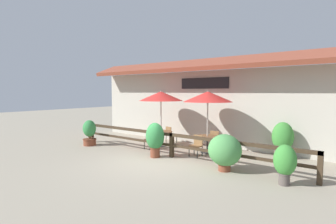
% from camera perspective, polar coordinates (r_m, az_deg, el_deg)
% --- Properties ---
extents(ground_plane, '(60.00, 60.00, 0.00)m').
position_cam_1_polar(ground_plane, '(9.76, -2.93, -10.97)').
color(ground_plane, '#9E937F').
extents(building_facade, '(14.28, 1.49, 4.23)m').
position_cam_1_polar(building_facade, '(12.82, 9.01, 2.48)').
color(building_facade, '#BCB7A8').
rests_on(building_facade, ground).
extents(patio_railing, '(10.40, 0.14, 0.95)m').
position_cam_1_polar(patio_railing, '(10.40, 0.82, -6.07)').
color(patio_railing, '#3D2D1E').
rests_on(patio_railing, ground).
extents(patio_umbrella_near, '(2.09, 2.09, 2.64)m').
position_cam_1_polar(patio_umbrella_near, '(12.44, -1.55, 3.47)').
color(patio_umbrella_near, '#B7B2A8').
rests_on(patio_umbrella_near, ground).
extents(dining_table_near, '(1.08, 1.08, 0.70)m').
position_cam_1_polar(dining_table_near, '(12.60, -1.53, -4.82)').
color(dining_table_near, brown).
rests_on(dining_table_near, ground).
extents(chair_near_streetside, '(0.46, 0.46, 0.84)m').
position_cam_1_polar(chair_near_streetside, '(11.99, -3.67, -5.78)').
color(chair_near_streetside, olive).
rests_on(chair_near_streetside, ground).
extents(chair_near_wallside, '(0.50, 0.50, 0.84)m').
position_cam_1_polar(chair_near_wallside, '(13.25, 0.53, -4.79)').
color(chair_near_wallside, olive).
rests_on(chair_near_wallside, ground).
extents(patio_umbrella_middle, '(2.09, 2.09, 2.64)m').
position_cam_1_polar(patio_umbrella_middle, '(11.16, 8.66, 3.31)').
color(patio_umbrella_middle, '#B7B2A8').
rests_on(patio_umbrella_middle, ground).
extents(dining_table_middle, '(1.08, 1.08, 0.70)m').
position_cam_1_polar(dining_table_middle, '(11.34, 8.55, -5.91)').
color(dining_table_middle, brown).
rests_on(dining_table_middle, ground).
extents(chair_middle_streetside, '(0.42, 0.42, 0.84)m').
position_cam_1_polar(chair_middle_streetside, '(10.69, 6.24, -7.05)').
color(chair_middle_streetside, olive).
rests_on(chair_middle_streetside, ground).
extents(chair_middle_wallside, '(0.46, 0.46, 0.84)m').
position_cam_1_polar(chair_middle_wallside, '(12.07, 10.29, -5.77)').
color(chair_middle_wallside, olive).
rests_on(chair_middle_wallside, ground).
extents(potted_plant_entrance_palm, '(1.11, 1.00, 1.21)m').
position_cam_1_polar(potted_plant_entrance_palm, '(8.82, 12.24, -8.24)').
color(potted_plant_entrance_palm, brown).
rests_on(potted_plant_entrance_palm, ground).
extents(potted_plant_small_flowering, '(0.76, 0.68, 1.37)m').
position_cam_1_polar(potted_plant_small_flowering, '(10.39, -2.85, -5.62)').
color(potted_plant_small_flowering, brown).
rests_on(potted_plant_small_flowering, ground).
extents(potted_plant_broad_leaf, '(0.62, 0.55, 1.14)m').
position_cam_1_polar(potted_plant_broad_leaf, '(8.06, 24.09, -9.91)').
color(potted_plant_broad_leaf, '#564C47').
rests_on(potted_plant_broad_leaf, ground).
extents(potted_plant_corner_fern, '(0.66, 0.64, 1.22)m').
position_cam_1_polar(potted_plant_corner_fern, '(13.22, -16.73, -4.24)').
color(potted_plant_corner_fern, brown).
rests_on(potted_plant_corner_fern, ground).
extents(potted_plant_tall_tropical, '(0.81, 0.73, 1.42)m').
position_cam_1_polar(potted_plant_tall_tropical, '(11.17, 23.68, -5.50)').
color(potted_plant_tall_tropical, '#564C47').
rests_on(potted_plant_tall_tropical, ground).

